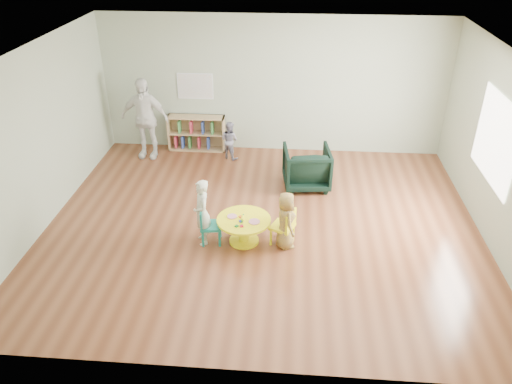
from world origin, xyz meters
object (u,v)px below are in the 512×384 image
Objects in this scene: bookshelf at (196,133)px; kid_chair_left at (208,224)px; toddler at (230,140)px; armchair at (307,167)px; kid_chair_right at (285,226)px; child_left at (202,212)px; child_right at (286,220)px; adult_caretaker at (145,118)px; activity_table at (244,226)px.

kid_chair_left is at bearing -76.47° from bookshelf.
armchair is at bearing 174.98° from toddler.
kid_chair_right is 3.92m from bookshelf.
child_left is (-1.59, -1.93, 0.15)m from armchair.
kid_chair_left is at bearing 70.28° from child_right.
kid_chair_left is 0.49× the size of bookshelf.
kid_chair_left is at bearing 115.78° from kid_chair_right.
kid_chair_left is at bearing -55.65° from adult_caretaker.
kid_chair_left is 1.19m from child_right.
toddler is (-1.23, 2.98, 0.08)m from kid_chair_right.
activity_table is 1.40× the size of kid_chair_left.
adult_caretaker is at bearing 68.78° from kid_chair_right.
child_left reaches higher than bookshelf.
armchair is at bearing 118.91° from child_left.
kid_chair_right is 0.57× the size of child_left.
activity_table is at bearing 55.91° from armchair.
bookshelf is (-0.82, 3.41, 0.05)m from kid_chair_left.
toddler is at bearing 2.99° from child_right.
activity_table is 1.04× the size of toddler.
child_right is 3.28m from toddler.
activity_table is 3.78m from adult_caretaker.
adult_caretaker is at bearing -172.06° from child_left.
child_left is at bearing 115.56° from kid_chair_right.
kid_chair_right is at bearing -0.54° from activity_table.
kid_chair_left is at bearing -174.98° from activity_table.
kid_chair_left is 0.36× the size of adult_caretaker.
child_right reaches higher than activity_table.
bookshelf is (-1.99, 3.37, 0.04)m from kid_chair_right.
kid_chair_left is 0.74× the size of toddler.
toddler is at bearing 157.91° from child_left.
bookshelf is 0.72× the size of adult_caretaker.
adult_caretaker is at bearing 31.15° from toddler.
activity_table is 2.12m from armchair.
adult_caretaker reaches higher than kid_chair_left.
bookshelf is 0.86m from toddler.
adult_caretaker is at bearing 25.40° from child_right.
activity_table is at bearing 72.63° from child_left.
bookshelf is 1.30× the size of child_right.
kid_chair_left is at bearing 45.08° from armchair.
child_right is at bearing 141.99° from toddler.
kid_chair_left is 0.23m from child_left.
adult_caretaker is at bearing -24.68° from armchair.
child_right is (-0.33, -1.94, 0.08)m from armchair.
kid_chair_right is at bearing 72.96° from armchair.
armchair is (1.51, 1.93, 0.07)m from kid_chair_left.
adult_caretaker reaches higher than bookshelf.
armchair is at bearing 62.88° from activity_table.
child_left is at bearing -97.35° from kid_chair_left.
kid_chair_left is 2.45m from armchair.
adult_caretaker reaches higher than armchair.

